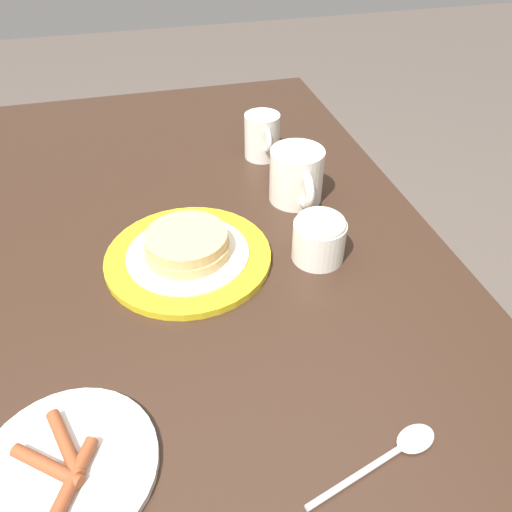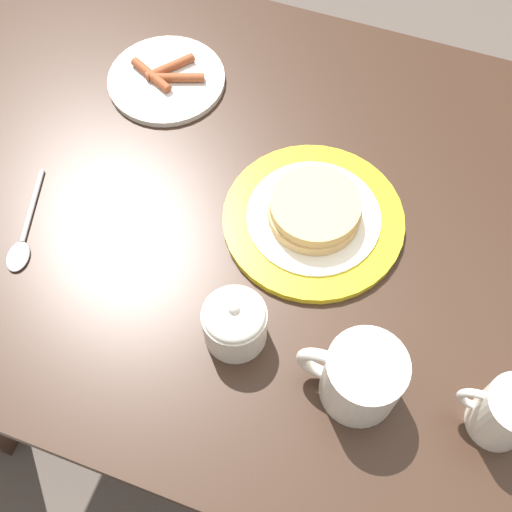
{
  "view_description": "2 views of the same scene",
  "coord_description": "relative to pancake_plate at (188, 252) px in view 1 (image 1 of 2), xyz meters",
  "views": [
    {
      "loc": [
        0.6,
        -0.05,
        1.26
      ],
      "look_at": [
        0.07,
        0.09,
        0.8
      ],
      "focal_mm": 35.0,
      "sensor_mm": 36.0,
      "label": 1
    },
    {
      "loc": [
        -0.07,
        0.47,
        1.53
      ],
      "look_at": [
        0.07,
        0.09,
        0.8
      ],
      "focal_mm": 45.0,
      "sensor_mm": 36.0,
      "label": 2
    }
  ],
  "objects": [
    {
      "name": "dining_table",
      "position": [
        -0.02,
        0.0,
        -0.15
      ],
      "size": [
        1.32,
        0.8,
        0.77
      ],
      "color": "#332116",
      "rests_on": "ground_plane"
    },
    {
      "name": "coffee_mug",
      "position": [
        -0.12,
        0.21,
        0.03
      ],
      "size": [
        0.13,
        0.09,
        0.09
      ],
      "color": "silver",
      "rests_on": "dining_table"
    },
    {
      "name": "creamer_pitcher",
      "position": [
        -0.29,
        0.19,
        0.03
      ],
      "size": [
        0.11,
        0.07,
        0.09
      ],
      "color": "silver",
      "rests_on": "dining_table"
    },
    {
      "name": "ground_plane",
      "position": [
        -0.02,
        0.0,
        -0.78
      ],
      "size": [
        8.0,
        8.0,
        0.0
      ],
      "primitive_type": "plane",
      "color": "#51473F"
    },
    {
      "name": "spoon",
      "position": [
        0.36,
        0.16,
        -0.01
      ],
      "size": [
        0.06,
        0.16,
        0.01
      ],
      "color": "silver",
      "rests_on": "dining_table"
    },
    {
      "name": "sugar_bowl",
      "position": [
        0.04,
        0.19,
        0.02
      ],
      "size": [
        0.08,
        0.08,
        0.09
      ],
      "color": "silver",
      "rests_on": "dining_table"
    },
    {
      "name": "side_plate_bacon",
      "position": [
        0.3,
        -0.17,
        -0.01
      ],
      "size": [
        0.18,
        0.18,
        0.02
      ],
      "color": "silver",
      "rests_on": "dining_table"
    },
    {
      "name": "pancake_plate",
      "position": [
        0.0,
        0.0,
        0.0
      ],
      "size": [
        0.25,
        0.25,
        0.05
      ],
      "color": "gold",
      "rests_on": "dining_table"
    }
  ]
}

